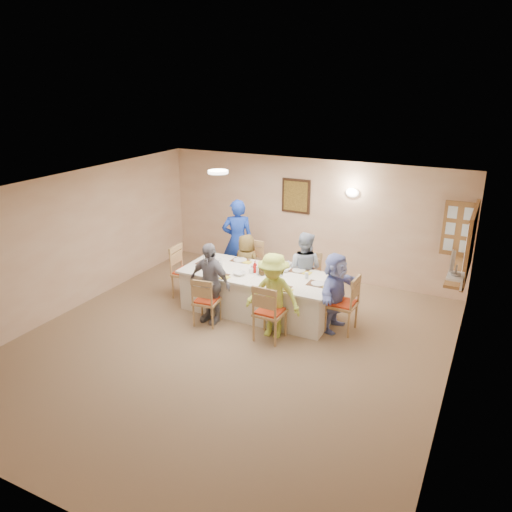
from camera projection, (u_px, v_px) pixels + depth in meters
The scene contains 49 objects.
ground at pixel (228, 346), 7.96m from camera, with size 7.00×7.00×0.00m, color #7E694A.
room_walls at pixel (226, 257), 7.44m from camera, with size 7.00×7.00×7.00m.
wall_picture at pixel (296, 196), 10.41m from camera, with size 0.62×0.05×0.72m.
wall_sconce at pixel (352, 193), 9.82m from camera, with size 0.26×0.09×0.18m, color white.
ceiling_light at pixel (218, 172), 8.80m from camera, with size 0.36×0.36×0.05m, color white.
serving_hatch at pixel (471, 243), 8.11m from camera, with size 0.06×1.50×1.15m, color olive.
hatch_sill at pixel (458, 272), 8.34m from camera, with size 0.30×1.50×0.05m, color olive.
shutter_door at pixel (459, 229), 8.86m from camera, with size 0.55×0.04×1.00m, color olive.
fan_shelf at pixel (455, 276), 7.04m from camera, with size 0.22×0.36×0.03m, color white.
desk_fan at pixel (455, 266), 7.01m from camera, with size 0.30×0.30×0.28m, color #A5A5A8, non-canonical shape.
dining_table at pixel (259, 293), 9.00m from camera, with size 2.78×1.18×0.76m, color white.
chair_back_left at pixel (249, 267), 9.88m from camera, with size 0.48×0.48×1.00m, color tan, non-canonical shape.
chair_back_right at pixel (306, 278), 9.38m from camera, with size 0.46×0.46×0.96m, color tan, non-canonical shape.
chair_front_left at pixel (207, 300), 8.56m from camera, with size 0.42×0.42×0.88m, color tan, non-canonical shape.
chair_front_right at pixel (270, 311), 8.03m from camera, with size 0.47×0.47×0.99m, color tan, non-canonical shape.
chair_left_end at pixel (187, 272), 9.61m from camera, with size 0.49×0.49×1.02m, color tan, non-canonical shape.
chair_right_end at pixel (342, 303), 8.30m from camera, with size 0.48×0.48×1.01m, color tan, non-canonical shape.
diner_back_left at pixel (247, 264), 9.75m from camera, with size 0.64×0.47×1.20m, color brown.
diner_back_right at pixel (304, 269), 9.21m from camera, with size 0.69×0.54×1.42m, color #9BAAC3.
diner_front_left at pixel (210, 283), 8.56m from camera, with size 0.88×0.46×1.43m, color gray.
diner_front_right at pixel (273, 296), 8.06m from camera, with size 0.96×0.60×1.44m, color #D5F058.
diner_right_end at pixel (335, 292), 8.30m from camera, with size 0.53×1.30×1.36m, color #94A5F4.
caregiver at pixel (238, 241), 10.24m from camera, with size 0.76×0.67×1.75m, color #1838AD.
placemat_fl at pixel (217, 275), 8.77m from camera, with size 0.37×0.28×0.01m, color #472B19.
plate_fl at pixel (217, 275), 8.76m from camera, with size 0.24×0.24×0.02m, color white.
napkin_fl at pixel (225, 278), 8.65m from camera, with size 0.15×0.15×0.01m, color yellow.
placemat_fr at pixel (280, 287), 8.26m from camera, with size 0.36×0.27×0.01m, color #472B19.
plate_fr at pixel (280, 287), 8.26m from camera, with size 0.24×0.24×0.01m, color white.
napkin_fr at pixel (289, 290), 8.14m from camera, with size 0.13×0.13×0.01m, color yellow.
placemat_bl at pixel (240, 260), 9.47m from camera, with size 0.33×0.25×0.01m, color #472B19.
plate_bl at pixel (240, 260), 9.47m from camera, with size 0.25×0.25×0.02m, color white.
napkin_bl at pixel (247, 262), 9.35m from camera, with size 0.14×0.14×0.01m, color yellow.
placemat_br at pixel (299, 271), 8.97m from camera, with size 0.33×0.25×0.01m, color #472B19.
plate_br at pixel (299, 270), 8.96m from camera, with size 0.24×0.24×0.01m, color white.
napkin_br at pixel (307, 273), 8.85m from camera, with size 0.14×0.14×0.01m, color yellow.
placemat_le at pixel (206, 263), 9.33m from camera, with size 0.34×0.26×0.01m, color #472B19.
plate_le at pixel (206, 263), 9.33m from camera, with size 0.24×0.24×0.02m, color white.
napkin_le at pixel (213, 265), 9.21m from camera, with size 0.14×0.14×0.01m, color yellow.
placemat_re at pixel (318, 284), 8.40m from camera, with size 0.36×0.27×0.01m, color #472B19.
plate_re at pixel (318, 284), 8.39m from camera, with size 0.24×0.24×0.01m, color white.
napkin_re at pixel (327, 287), 8.28m from camera, with size 0.14×0.14×0.01m, color yellow.
teacup_a at pixel (211, 270), 8.87m from camera, with size 0.15×0.15×0.09m, color white.
teacup_b at pixel (290, 265), 9.13m from camera, with size 0.12×0.12×0.09m, color white.
bowl_a at pixel (239, 273), 8.78m from camera, with size 0.26×0.26×0.05m, color white.
bowl_b at pixel (284, 270), 8.93m from camera, with size 0.22×0.22×0.06m, color white.
condiment_ketchup at pixel (255, 267), 8.87m from camera, with size 0.09×0.09×0.22m, color #AE120E.
condiment_brown at pixel (262, 267), 8.90m from camera, with size 0.10×0.10×0.19m, color #38240F.
condiment_malt at pixel (262, 271), 8.75m from camera, with size 0.14×0.14×0.15m, color #38240F.
drinking_glass at pixel (252, 268), 8.95m from camera, with size 0.07×0.07×0.10m, color silver.
Camera 1 is at (3.53, -6.05, 4.07)m, focal length 35.00 mm.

